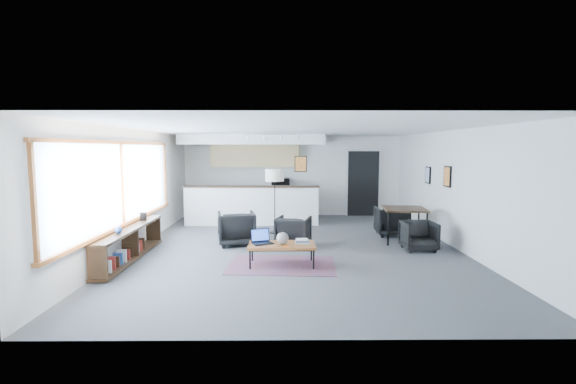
{
  "coord_description": "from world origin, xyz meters",
  "views": [
    {
      "loc": [
        -0.26,
        -9.08,
        2.19
      ],
      "look_at": [
        -0.18,
        0.4,
        1.2
      ],
      "focal_mm": 26.0,
      "sensor_mm": 36.0,
      "label": 1
    }
  ],
  "objects_px": {
    "armchair_right": "(293,230)",
    "dining_table": "(404,211)",
    "floor_lamp": "(275,177)",
    "coffee_table": "(282,246)",
    "book_stack": "(302,241)",
    "dining_chair_near": "(419,237)",
    "armchair_left": "(236,227)",
    "laptop": "(261,239)",
    "dining_chair_far": "(392,222)",
    "microwave": "(280,182)",
    "ceramic_pot": "(282,238)"
  },
  "relations": [
    {
      "from": "armchair_right",
      "to": "dining_table",
      "type": "bearing_deg",
      "value": -157.17
    },
    {
      "from": "armchair_right",
      "to": "floor_lamp",
      "type": "relative_size",
      "value": 0.44
    },
    {
      "from": "armchair_right",
      "to": "coffee_table",
      "type": "bearing_deg",
      "value": 94.99
    },
    {
      "from": "book_stack",
      "to": "dining_chair_near",
      "type": "bearing_deg",
      "value": 22.56
    },
    {
      "from": "book_stack",
      "to": "dining_chair_near",
      "type": "xyz_separation_m",
      "value": [
        2.56,
        1.06,
        -0.15
      ]
    },
    {
      "from": "book_stack",
      "to": "dining_table",
      "type": "distance_m",
      "value": 3.13
    },
    {
      "from": "armchair_left",
      "to": "armchair_right",
      "type": "xyz_separation_m",
      "value": [
        1.3,
        -0.14,
        -0.05
      ]
    },
    {
      "from": "armchair_right",
      "to": "laptop",
      "type": "bearing_deg",
      "value": 80.59
    },
    {
      "from": "book_stack",
      "to": "dining_chair_far",
      "type": "distance_m",
      "value": 3.56
    },
    {
      "from": "floor_lamp",
      "to": "microwave",
      "type": "xyz_separation_m",
      "value": [
        0.12,
        2.54,
        -0.32
      ]
    },
    {
      "from": "book_stack",
      "to": "floor_lamp",
      "type": "height_order",
      "value": "floor_lamp"
    },
    {
      "from": "laptop",
      "to": "dining_chair_far",
      "type": "bearing_deg",
      "value": 17.36
    },
    {
      "from": "laptop",
      "to": "dining_table",
      "type": "xyz_separation_m",
      "value": [
        3.25,
        1.87,
        0.25
      ]
    },
    {
      "from": "laptop",
      "to": "floor_lamp",
      "type": "height_order",
      "value": "floor_lamp"
    },
    {
      "from": "armchair_right",
      "to": "dining_chair_far",
      "type": "xyz_separation_m",
      "value": [
        2.51,
        1.15,
        -0.03
      ]
    },
    {
      "from": "book_stack",
      "to": "dining_chair_near",
      "type": "relative_size",
      "value": 0.45
    },
    {
      "from": "floor_lamp",
      "to": "microwave",
      "type": "height_order",
      "value": "floor_lamp"
    },
    {
      "from": "dining_chair_near",
      "to": "microwave",
      "type": "height_order",
      "value": "microwave"
    },
    {
      "from": "coffee_table",
      "to": "dining_chair_near",
      "type": "height_order",
      "value": "dining_chair_near"
    },
    {
      "from": "ceramic_pot",
      "to": "armchair_left",
      "type": "bearing_deg",
      "value": 121.35
    },
    {
      "from": "coffee_table",
      "to": "microwave",
      "type": "bearing_deg",
      "value": 90.47
    },
    {
      "from": "ceramic_pot",
      "to": "microwave",
      "type": "relative_size",
      "value": 0.4
    },
    {
      "from": "ceramic_pot",
      "to": "book_stack",
      "type": "xyz_separation_m",
      "value": [
        0.37,
        0.1,
        -0.08
      ]
    },
    {
      "from": "armchair_right",
      "to": "dining_chair_near",
      "type": "distance_m",
      "value": 2.73
    },
    {
      "from": "dining_table",
      "to": "dining_chair_near",
      "type": "bearing_deg",
      "value": -84.28
    },
    {
      "from": "coffee_table",
      "to": "dining_table",
      "type": "relative_size",
      "value": 1.2
    },
    {
      "from": "book_stack",
      "to": "dining_chair_far",
      "type": "xyz_separation_m",
      "value": [
        2.38,
        2.65,
        -0.11
      ]
    },
    {
      "from": "microwave",
      "to": "coffee_table",
      "type": "bearing_deg",
      "value": -92.2
    },
    {
      "from": "coffee_table",
      "to": "dining_table",
      "type": "distance_m",
      "value": 3.48
    },
    {
      "from": "armchair_left",
      "to": "dining_chair_near",
      "type": "xyz_separation_m",
      "value": [
        3.99,
        -0.57,
        -0.12
      ]
    },
    {
      "from": "floor_lamp",
      "to": "microwave",
      "type": "distance_m",
      "value": 2.57
    },
    {
      "from": "armchair_left",
      "to": "dining_table",
      "type": "height_order",
      "value": "armchair_left"
    },
    {
      "from": "microwave",
      "to": "armchair_left",
      "type": "bearing_deg",
      "value": -107.03
    },
    {
      "from": "laptop",
      "to": "dining_chair_near",
      "type": "bearing_deg",
      "value": -5.06
    },
    {
      "from": "dining_chair_far",
      "to": "dining_chair_near",
      "type": "bearing_deg",
      "value": 98.28
    },
    {
      "from": "coffee_table",
      "to": "floor_lamp",
      "type": "xyz_separation_m",
      "value": [
        -0.2,
        3.02,
        1.07
      ]
    },
    {
      "from": "laptop",
      "to": "floor_lamp",
      "type": "xyz_separation_m",
      "value": [
        0.19,
        2.94,
        0.96
      ]
    },
    {
      "from": "ceramic_pot",
      "to": "armchair_left",
      "type": "distance_m",
      "value": 2.04
    },
    {
      "from": "book_stack",
      "to": "armchair_right",
      "type": "height_order",
      "value": "armchair_right"
    },
    {
      "from": "armchair_right",
      "to": "dining_chair_near",
      "type": "xyz_separation_m",
      "value": [
        2.69,
        -0.43,
        -0.07
      ]
    },
    {
      "from": "dining_chair_far",
      "to": "floor_lamp",
      "type": "bearing_deg",
      "value": -4.32
    },
    {
      "from": "dining_chair_near",
      "to": "book_stack",
      "type": "bearing_deg",
      "value": -159.44
    },
    {
      "from": "dining_table",
      "to": "dining_chair_far",
      "type": "bearing_deg",
      "value": 97.54
    },
    {
      "from": "ceramic_pot",
      "to": "floor_lamp",
      "type": "height_order",
      "value": "floor_lamp"
    },
    {
      "from": "dining_chair_far",
      "to": "book_stack",
      "type": "bearing_deg",
      "value": 49.74
    },
    {
      "from": "dining_chair_near",
      "to": "microwave",
      "type": "distance_m",
      "value": 5.44
    },
    {
      "from": "book_stack",
      "to": "microwave",
      "type": "bearing_deg",
      "value": 94.84
    },
    {
      "from": "dining_chair_far",
      "to": "dining_table",
      "type": "bearing_deg",
      "value": 99.23
    },
    {
      "from": "laptop",
      "to": "dining_chair_near",
      "type": "distance_m",
      "value": 3.5
    },
    {
      "from": "dining_chair_far",
      "to": "laptop",
      "type": "bearing_deg",
      "value": 41.49
    }
  ]
}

